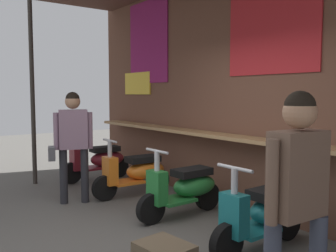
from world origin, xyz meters
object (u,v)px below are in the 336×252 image
Objects in this scene: scooter_teal at (264,214)px; shopper_with_handbag at (72,135)px; scooter_green at (185,188)px; shopper_browsing at (297,186)px; scooter_orange at (137,172)px; scooter_maroon at (100,160)px.

shopper_with_handbag is (-2.86, -1.02, 0.66)m from scooter_teal.
shopper_browsing is (2.45, -0.99, 0.67)m from scooter_green.
scooter_orange is 3.93m from shopper_browsing.
shopper_browsing is at bearing 67.00° from scooter_green.
scooter_maroon is 1.71m from shopper_with_handbag.
scooter_maroon is 0.82× the size of shopper_with_handbag.
shopper_with_handbag reaches higher than scooter_teal.
shopper_with_handbag is at bearing -8.84° from scooter_orange.
scooter_orange is at bearing 98.40° from shopper_with_handbag.
scooter_maroon is 0.82× the size of shopper_browsing.
scooter_teal is (4.06, 0.00, 0.00)m from scooter_maroon.
scooter_teal is at bearing 39.37° from shopper_with_handbag.
scooter_maroon is at bearing 159.23° from shopper_with_handbag.
scooter_maroon is at bearing -87.49° from scooter_orange.
scooter_orange is (1.40, -0.00, 0.00)m from scooter_maroon.
shopper_browsing is at bearing 46.51° from scooter_teal.
scooter_orange and scooter_green have the same top height.
shopper_browsing is (5.14, -0.99, 0.67)m from scooter_maroon.
scooter_maroon is at bearing -90.99° from scooter_green.
scooter_maroon is at bearing -90.93° from scooter_teal.
scooter_maroon and scooter_orange have the same top height.
scooter_teal is 0.82× the size of shopper_browsing.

